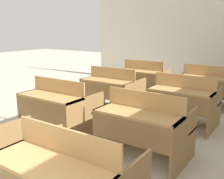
% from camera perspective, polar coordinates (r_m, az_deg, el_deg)
% --- Properties ---
extents(wall_back, '(7.26, 0.06, 3.11)m').
position_cam_1_polar(wall_back, '(7.94, 19.73, 11.68)').
color(wall_back, beige).
rests_on(wall_back, ground_plane).
extents(bench_second_left, '(1.05, 0.86, 0.90)m').
position_cam_1_polar(bench_second_left, '(4.21, -11.40, -3.71)').
color(bench_second_left, olive).
rests_on(bench_second_left, ground_plane).
extents(bench_second_right, '(1.05, 0.86, 0.90)m').
position_cam_1_polar(bench_second_right, '(3.37, 7.06, -7.84)').
color(bench_second_right, olive).
rests_on(bench_second_right, ground_plane).
extents(bench_third_left, '(1.05, 0.86, 0.90)m').
position_cam_1_polar(bench_third_left, '(5.29, 0.04, 0.01)').
color(bench_third_left, olive).
rests_on(bench_third_left, ground_plane).
extents(bench_third_right, '(1.05, 0.86, 0.90)m').
position_cam_1_polar(bench_third_right, '(4.64, 15.28, -2.34)').
color(bench_third_right, olive).
rests_on(bench_third_right, ground_plane).
extents(bench_back_left, '(1.05, 0.86, 0.90)m').
position_cam_1_polar(bench_back_left, '(6.49, 6.78, 2.37)').
color(bench_back_left, olive).
rests_on(bench_back_left, ground_plane).
extents(bench_back_right, '(1.05, 0.86, 0.90)m').
position_cam_1_polar(bench_back_right, '(5.97, 19.94, 0.73)').
color(bench_back_right, olive).
rests_on(bench_back_right, ground_plane).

